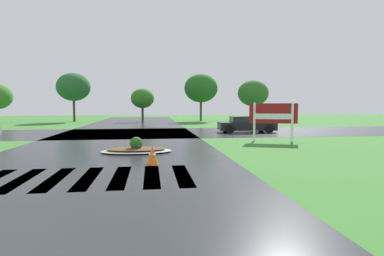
{
  "coord_description": "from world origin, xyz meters",
  "views": [
    {
      "loc": [
        1.79,
        -3.55,
        2.08
      ],
      "look_at": [
        3.78,
        11.53,
        0.95
      ],
      "focal_mm": 29.26,
      "sensor_mm": 36.0,
      "label": 1
    }
  ],
  "objects_px": {
    "estate_billboard": "(273,115)",
    "traffic_cone": "(152,156)",
    "median_island": "(136,149)",
    "car_blue_compact": "(246,125)"
  },
  "relations": [
    {
      "from": "estate_billboard",
      "to": "car_blue_compact",
      "type": "relative_size",
      "value": 0.58
    },
    {
      "from": "median_island",
      "to": "car_blue_compact",
      "type": "relative_size",
      "value": 0.71
    },
    {
      "from": "estate_billboard",
      "to": "traffic_cone",
      "type": "distance_m",
      "value": 9.17
    },
    {
      "from": "estate_billboard",
      "to": "car_blue_compact",
      "type": "bearing_deg",
      "value": -73.53
    },
    {
      "from": "estate_billboard",
      "to": "car_blue_compact",
      "type": "distance_m",
      "value": 6.21
    },
    {
      "from": "median_island",
      "to": "car_blue_compact",
      "type": "height_order",
      "value": "car_blue_compact"
    },
    {
      "from": "estate_billboard",
      "to": "median_island",
      "type": "relative_size",
      "value": 0.82
    },
    {
      "from": "median_island",
      "to": "traffic_cone",
      "type": "relative_size",
      "value": 4.86
    },
    {
      "from": "estate_billboard",
      "to": "median_island",
      "type": "xyz_separation_m",
      "value": [
        -7.52,
        -3.13,
        -1.35
      ]
    },
    {
      "from": "car_blue_compact",
      "to": "traffic_cone",
      "type": "distance_m",
      "value": 14.09
    }
  ]
}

